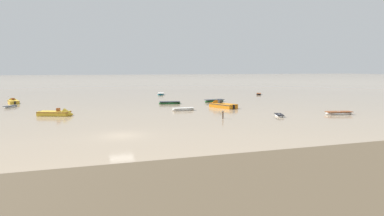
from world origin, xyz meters
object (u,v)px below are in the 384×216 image
rowboat_moored_1 (11,107)px  motorboat_moored_1 (220,106)px  motorboat_moored_0 (13,102)px  rowboat_moored_3 (161,94)px  rowboat_moored_2 (339,113)px  rowboat_moored_0 (279,115)px  rowboat_moored_7 (183,109)px  rowboat_moored_5 (214,101)px  motorboat_moored_2 (59,114)px  rowboat_moored_6 (259,94)px  mooring_post_left (223,115)px  rowboat_moored_4 (170,103)px

rowboat_moored_1 → motorboat_moored_1: bearing=-78.8°
motorboat_moored_0 → rowboat_moored_3: bearing=-87.0°
rowboat_moored_2 → rowboat_moored_3: 50.92m
motorboat_moored_0 → rowboat_moored_1: bearing=170.9°
rowboat_moored_0 → rowboat_moored_7: 16.24m
motorboat_moored_1 → rowboat_moored_5: bearing=-37.5°
rowboat_moored_2 → rowboat_moored_5: size_ratio=0.92×
motorboat_moored_0 → rowboat_moored_5: motorboat_moored_0 is taller
motorboat_moored_1 → motorboat_moored_2: 27.69m
rowboat_moored_0 → rowboat_moored_2: rowboat_moored_2 is taller
rowboat_moored_6 → mooring_post_left: bearing=173.1°
rowboat_moored_1 → rowboat_moored_4: rowboat_moored_4 is taller
rowboat_moored_4 → rowboat_moored_5: (10.19, 1.02, 0.01)m
rowboat_moored_6 → mooring_post_left: 46.84m
rowboat_moored_1 → rowboat_moored_2: (50.77, -26.43, 0.05)m
rowboat_moored_2 → rowboat_moored_0: bearing=-174.7°
rowboat_moored_0 → motorboat_moored_0: (-41.95, 34.19, 0.10)m
rowboat_moored_4 → rowboat_moored_6: rowboat_moored_4 is taller
rowboat_moored_4 → rowboat_moored_5: size_ratio=0.95×
motorboat_moored_2 → mooring_post_left: bearing=-2.4°
rowboat_moored_2 → rowboat_moored_3: (-17.69, 47.74, 0.01)m
rowboat_moored_1 → mooring_post_left: mooring_post_left is taller
motorboat_moored_0 → rowboat_moored_6: size_ratio=1.38×
motorboat_moored_0 → rowboat_moored_7: bearing=-144.0°
rowboat_moored_5 → motorboat_moored_1: bearing=-116.6°
rowboat_moored_2 → mooring_post_left: 19.01m
motorboat_moored_1 → rowboat_moored_1: bearing=51.3°
motorboat_moored_0 → motorboat_moored_2: (10.49, -23.20, 0.02)m
rowboat_moored_4 → rowboat_moored_6: 33.76m
rowboat_moored_0 → rowboat_moored_5: bearing=-156.7°
rowboat_moored_4 → motorboat_moored_1: motorboat_moored_1 is taller
rowboat_moored_5 → rowboat_moored_6: rowboat_moored_5 is taller
rowboat_moored_5 → rowboat_moored_3: bearing=95.6°
rowboat_moored_3 → mooring_post_left: 46.07m
rowboat_moored_5 → mooring_post_left: bearing=-119.3°
rowboat_moored_3 → rowboat_moored_6: bearing=90.0°
rowboat_moored_1 → rowboat_moored_4: size_ratio=0.70×
rowboat_moored_7 → rowboat_moored_2: bearing=-30.5°
motorboat_moored_2 → rowboat_moored_7: bearing=23.3°
rowboat_moored_4 → rowboat_moored_5: rowboat_moored_5 is taller
rowboat_moored_4 → rowboat_moored_7: (-0.43, -11.16, -0.02)m
mooring_post_left → rowboat_moored_2: bearing=-5.1°
rowboat_moored_7 → motorboat_moored_1: (7.76, 2.40, 0.12)m
rowboat_moored_2 → motorboat_moored_1: bearing=144.8°
rowboat_moored_1 → mooring_post_left: bearing=-99.1°
rowboat_moored_5 → rowboat_moored_2: bearing=-76.0°
rowboat_moored_3 → rowboat_moored_5: bearing=32.9°
motorboat_moored_0 → rowboat_moored_2: size_ratio=1.14×
rowboat_moored_3 → motorboat_moored_1: size_ratio=0.74×
rowboat_moored_7 → mooring_post_left: bearing=-76.3°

